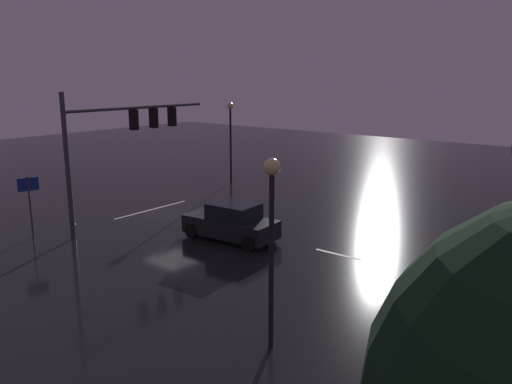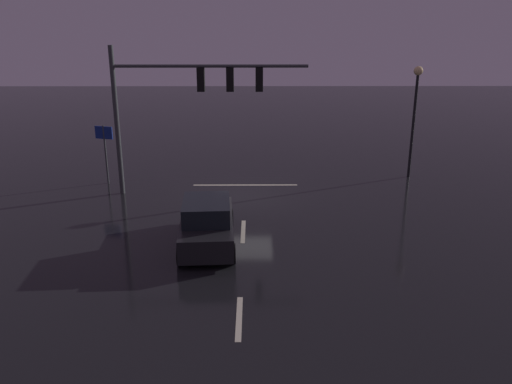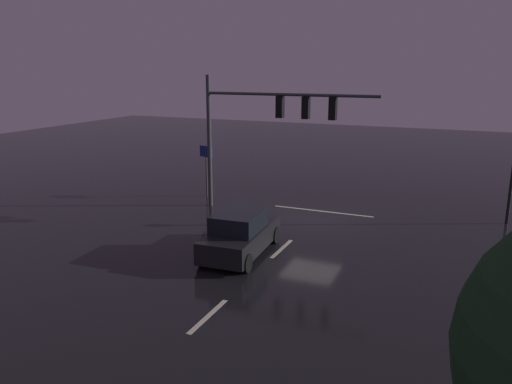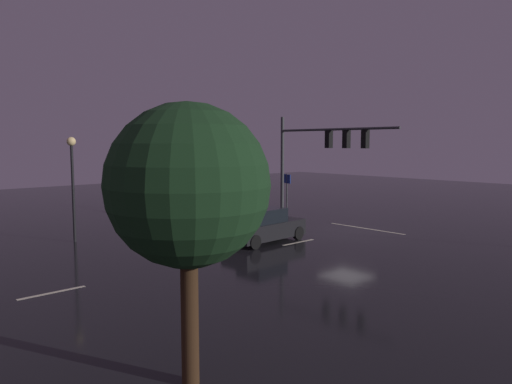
{
  "view_description": "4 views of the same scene",
  "coord_description": "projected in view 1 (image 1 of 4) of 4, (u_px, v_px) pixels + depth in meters",
  "views": [
    {
      "loc": [
        17.87,
        19.75,
        7.26
      ],
      "look_at": [
        1.01,
        6.4,
        2.34
      ],
      "focal_mm": 35.88,
      "sensor_mm": 36.0,
      "label": 1
    },
    {
      "loc": [
        -0.4,
        22.26,
        7.67
      ],
      "look_at": [
        -0.48,
        4.75,
        1.82
      ],
      "focal_mm": 36.75,
      "sensor_mm": 36.0,
      "label": 2
    },
    {
      "loc": [
        -6.47,
        21.5,
        6.93
      ],
      "look_at": [
        0.62,
        5.12,
        2.49
      ],
      "focal_mm": 35.34,
      "sensor_mm": 36.0,
      "label": 3
    },
    {
      "loc": [
        -15.94,
        21.46,
        4.92
      ],
      "look_at": [
        0.96,
        5.99,
        2.59
      ],
      "focal_mm": 33.74,
      "sensor_mm": 36.0,
      "label": 4
    }
  ],
  "objects": [
    {
      "name": "ground_plane",
      "position": [
        174.0,
        215.0,
        27.23
      ],
      "size": [
        80.0,
        80.0,
        0.0
      ],
      "primitive_type": "plane",
      "color": "black"
    },
    {
      "name": "traffic_signal_assembly",
      "position": [
        123.0,
        132.0,
        24.62
      ],
      "size": [
        8.46,
        0.47,
        6.57
      ],
      "color": "#383A3D",
      "rests_on": "ground_plane"
    },
    {
      "name": "lane_dash_far",
      "position": [
        230.0,
        228.0,
        24.81
      ],
      "size": [
        0.16,
        2.2,
        0.01
      ],
      "primitive_type": "cube",
      "rotation": [
        0.0,
        0.0,
        1.57
      ],
      "color": "beige",
      "rests_on": "ground_plane"
    },
    {
      "name": "lane_dash_mid",
      "position": [
        339.0,
        255.0,
        21.18
      ],
      "size": [
        0.16,
        2.2,
        0.01
      ],
      "primitive_type": "cube",
      "rotation": [
        0.0,
        0.0,
        1.57
      ],
      "color": "beige",
      "rests_on": "ground_plane"
    },
    {
      "name": "lane_dash_near",
      "position": [
        493.0,
        292.0,
        17.55
      ],
      "size": [
        0.16,
        2.2,
        0.01
      ],
      "primitive_type": "cube",
      "rotation": [
        0.0,
        0.0,
        1.57
      ],
      "color": "beige",
      "rests_on": "ground_plane"
    },
    {
      "name": "stop_bar",
      "position": [
        152.0,
        210.0,
        28.29
      ],
      "size": [
        5.0,
        0.16,
        0.01
      ],
      "primitive_type": "cube",
      "color": "beige",
      "rests_on": "ground_plane"
    },
    {
      "name": "car_approaching",
      "position": [
        231.0,
        223.0,
        22.97
      ],
      "size": [
        2.14,
        4.46,
        1.7
      ],
      "color": "black",
      "rests_on": "ground_plane"
    },
    {
      "name": "street_lamp_left_kerb",
      "position": [
        230.0,
        128.0,
        34.58
      ],
      "size": [
        0.44,
        0.44,
        5.48
      ],
      "color": "black",
      "rests_on": "ground_plane"
    },
    {
      "name": "street_lamp_right_kerb",
      "position": [
        272.0,
        219.0,
        13.22
      ],
      "size": [
        0.44,
        0.44,
        5.22
      ],
      "color": "black",
      "rests_on": "ground_plane"
    },
    {
      "name": "route_sign",
      "position": [
        29.0,
        194.0,
        22.94
      ],
      "size": [
        0.88,
        0.31,
        2.85
      ],
      "color": "#383A3D",
      "rests_on": "ground_plane"
    }
  ]
}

